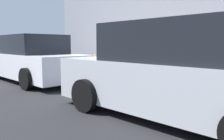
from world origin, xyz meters
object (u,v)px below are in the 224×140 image
(suitcase_maroon_6, at_px, (119,66))
(fire_hydrant, at_px, (94,63))
(suitcase_navy_7, at_px, (108,68))
(parked_car_white_1, at_px, (32,60))
(suitcase_silver_1, at_px, (189,73))
(suitcase_black_5, at_px, (128,70))
(parked_car_silver_0, at_px, (176,74))
(bollard_post, at_px, (80,63))
(suitcase_red_3, at_px, (155,72))
(suitcase_navy_0, at_px, (207,77))
(suitcase_olive_2, at_px, (171,74))
(suitcase_teal_4, at_px, (139,69))

(suitcase_maroon_6, relative_size, fire_hydrant, 1.04)
(suitcase_navy_7, distance_m, parked_car_white_1, 2.76)
(suitcase_silver_1, bearing_deg, suitcase_black_5, 3.47)
(suitcase_silver_1, distance_m, suitcase_black_5, 2.17)
(suitcase_navy_7, xyz_separation_m, parked_car_silver_0, (-4.06, 2.20, 0.39))
(bollard_post, bearing_deg, parked_car_white_1, 89.77)
(fire_hydrant, bearing_deg, bollard_post, 10.96)
(suitcase_red_3, relative_size, suitcase_black_5, 1.28)
(suitcase_navy_0, distance_m, suitcase_silver_1, 0.55)
(suitcase_navy_0, bearing_deg, suitcase_maroon_6, 0.07)
(suitcase_black_5, bearing_deg, suitcase_navy_0, -178.50)
(suitcase_red_3, height_order, parked_car_white_1, parked_car_white_1)
(suitcase_red_3, xyz_separation_m, fire_hydrant, (2.92, -0.03, 0.08))
(parked_car_white_1, bearing_deg, bollard_post, -90.23)
(suitcase_maroon_6, distance_m, bollard_post, 2.12)
(suitcase_navy_7, bearing_deg, suitcase_black_5, 178.34)
(suitcase_navy_0, bearing_deg, parked_car_white_1, 22.86)
(bollard_post, bearing_deg, suitcase_black_5, -178.03)
(suitcase_black_5, bearing_deg, suitcase_navy_7, -1.66)
(suitcase_olive_2, distance_m, parked_car_silver_0, 2.69)
(suitcase_silver_1, distance_m, parked_car_silver_0, 2.50)
(suitcase_silver_1, xyz_separation_m, parked_car_silver_0, (-0.92, 2.30, 0.27))
(suitcase_navy_7, xyz_separation_m, bollard_post, (1.63, 0.12, 0.09))
(suitcase_maroon_6, distance_m, parked_car_silver_0, 4.23)
(suitcase_teal_4, bearing_deg, suitcase_maroon_6, -3.72)
(suitcase_teal_4, relative_size, suitcase_maroon_6, 1.01)
(suitcase_navy_0, bearing_deg, bollard_post, 1.73)
(suitcase_maroon_6, bearing_deg, bollard_post, 4.24)
(suitcase_red_3, height_order, fire_hydrant, suitcase_red_3)
(suitcase_teal_4, relative_size, suitcase_black_5, 1.07)
(suitcase_teal_4, xyz_separation_m, fire_hydrant, (2.35, -0.06, 0.03))
(suitcase_black_5, relative_size, suitcase_maroon_6, 0.95)
(suitcase_silver_1, bearing_deg, suitcase_maroon_6, 1.38)
(suitcase_olive_2, height_order, parked_car_silver_0, parked_car_silver_0)
(suitcase_silver_1, bearing_deg, suitcase_navy_7, 1.87)
(suitcase_teal_4, bearing_deg, suitcase_black_5, 0.18)
(suitcase_teal_4, bearing_deg, suitcase_silver_1, -175.50)
(suitcase_teal_4, distance_m, bollard_post, 3.13)
(suitcase_black_5, distance_m, parked_car_white_1, 3.42)
(suitcase_olive_2, distance_m, suitcase_black_5, 1.64)
(suitcase_navy_0, distance_m, parked_car_silver_0, 2.30)
(fire_hydrant, bearing_deg, parked_car_white_1, 70.68)
(fire_hydrant, bearing_deg, suitcase_silver_1, -178.98)
(bollard_post, height_order, parked_car_white_1, parked_car_white_1)
(suitcase_teal_4, height_order, parked_car_white_1, parked_car_white_1)
(suitcase_teal_4, bearing_deg, suitcase_olive_2, -176.48)
(suitcase_teal_4, distance_m, parked_car_silver_0, 3.37)
(suitcase_navy_0, xyz_separation_m, suitcase_silver_1, (0.54, -0.06, 0.05))
(suitcase_silver_1, height_order, suitcase_navy_7, suitcase_navy_7)
(suitcase_silver_1, xyz_separation_m, bollard_post, (4.77, 0.22, -0.02))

